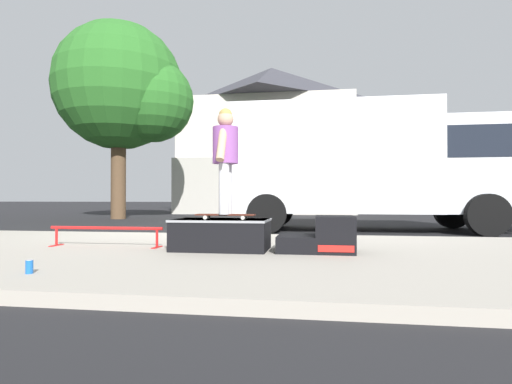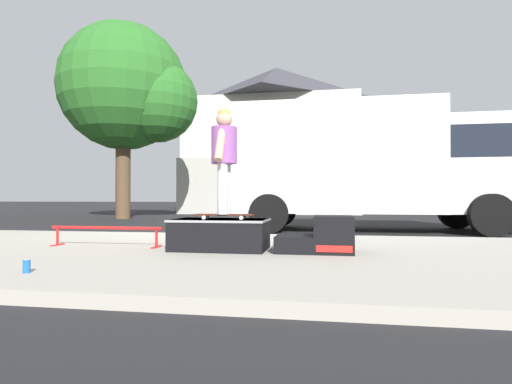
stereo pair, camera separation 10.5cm
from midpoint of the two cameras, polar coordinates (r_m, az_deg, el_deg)
The scene contains 11 objects.
ground_plane at distance 8.92m, azimuth -12.15°, elevation -6.01°, with size 140.00×140.00×0.00m, color black.
sidewalk_slab at distance 6.25m, azimuth -22.52°, elevation -7.66°, with size 50.00×5.00×0.12m, color #A8A093.
skate_box at distance 5.51m, azimuth -4.44°, elevation -5.74°, with size 1.26×0.76×0.41m.
kicker_ramp at distance 5.35m, azimuth 9.66°, elevation -6.19°, with size 0.97×0.68×0.46m.
grind_rail at distance 6.23m, azimuth -19.67°, elevation -5.12°, with size 1.69×0.28×0.29m.
skateboard at distance 5.42m, azimuth -3.89°, elevation -3.21°, with size 0.78×0.21×0.07m.
skater_kid at distance 5.45m, azimuth -3.88°, elevation 5.60°, with size 0.34×0.72×1.40m.
soda_can at distance 4.36m, azimuth -28.65°, elevation -9.02°, with size 0.07×0.07×0.13m.
box_truck at distance 10.55m, azimuth 15.88°, elevation 4.05°, with size 6.91×2.63×3.05m.
street_tree_main at distance 17.01m, azimuth -16.89°, elevation 13.34°, with size 5.35×4.87×7.55m.
house_behind at distance 23.98m, azimuth 2.94°, elevation 7.41°, with size 9.54×8.22×8.40m.
Camera 2 is at (3.35, -8.24, 0.81)m, focal length 28.79 mm.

